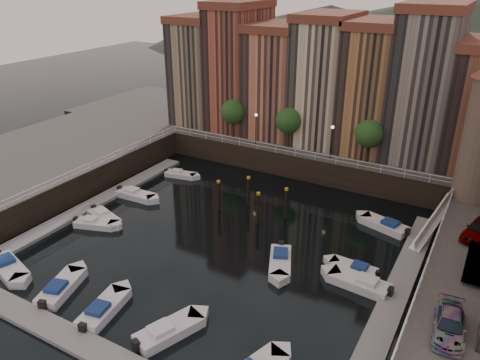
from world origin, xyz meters
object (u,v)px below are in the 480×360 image
Objects in this scene: gangway at (434,220)px; boat_left_2 at (104,217)px; mooring_pilings at (252,200)px; boat_left_0 at (8,268)px; car_b at (478,263)px; car_c at (449,326)px; boat_left_1 at (95,223)px; car_a at (480,230)px.

gangway is 32.74m from boat_left_2.
mooring_pilings is (-17.22, -4.51, -0.27)m from gangway.
mooring_pilings reaches higher than boat_left_0.
boat_left_2 is (0.46, 10.69, -0.05)m from boat_left_0.
boat_left_2 is 34.51m from car_b.
car_c is (33.65, 6.76, 3.25)m from boat_left_0.
car_b is (21.41, -4.59, 2.14)m from mooring_pilings.
car_b is 1.07× the size of car_c.
car_a reaches higher than boat_left_1.
mooring_pilings is at bearing 51.95° from boat_left_2.
gangway is 1.76× the size of boat_left_2.
boat_left_2 is 35.25m from car_a.
car_b reaches higher than boat_left_1.
gangway reaches higher than boat_left_1.
car_b reaches higher than boat_left_0.
gangway is at bearing 95.47° from car_c.
boat_left_2 is at bearing 78.34° from boat_left_1.
car_a is at bearing 46.73° from boat_left_0.
gangway is at bearing 7.44° from boat_left_1.
car_b is 8.12m from car_c.
boat_left_0 is 9.28m from boat_left_1.
car_b is at bearing 24.34° from boat_left_2.
boat_left_1 is 35.49m from car_a.
boat_left_0 is at bearing -141.77° from gangway.
mooring_pilings is 1.64× the size of boat_left_1.
gangway is at bearing 151.55° from car_a.
boat_left_1 is 0.93× the size of car_b.
car_c is at bearing -96.21° from car_b.
gangway is 17.57m from car_c.
mooring_pilings reaches higher than boat_left_1.
car_a is (34.23, 20.18, 3.39)m from boat_left_0.
gangway reaches higher than mooring_pilings.
boat_left_2 is at bearing -145.48° from mooring_pilings.
boat_left_1 is 0.96× the size of car_a.
car_a reaches higher than car_b.
gangway is 1.74× the size of car_b.
car_a is 5.36m from car_b.
car_c reaches higher than boat_left_1.
car_b is (34.55, 14.82, 3.39)m from boat_left_0.
car_a reaches higher than gangway.
mooring_pilings is at bearing 20.26° from boat_left_1.
boat_left_1 is 33.27m from car_c.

